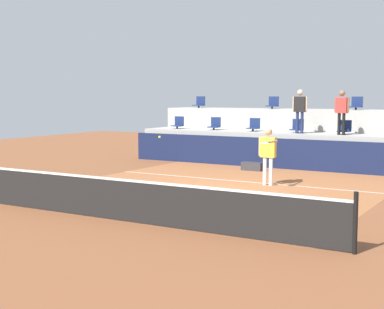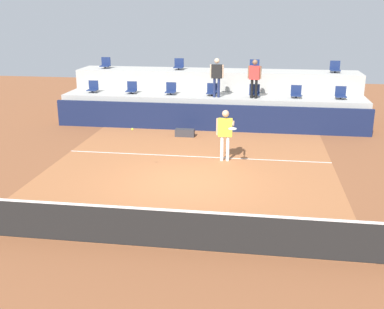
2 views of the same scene
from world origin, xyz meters
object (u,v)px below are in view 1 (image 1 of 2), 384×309
Objects in this scene: stadium_chair_upper_left at (273,104)px; equipment_bag at (252,166)px; stadium_chair_lower_mid_left at (254,126)px; tennis_player at (268,150)px; stadium_chair_lower_center at (297,127)px; spectator_in_grey at (342,108)px; stadium_chair_lower_mid_right at (345,129)px; stadium_chair_lower_far_left at (178,124)px; stadium_chair_upper_right at (357,104)px; tennis_ball at (159,137)px; stadium_chair_upper_far_left at (200,103)px; stadium_chair_lower_left at (215,125)px; spectator_leaning_on_rail at (300,107)px.

equipment_bag is at bearing -76.97° from stadium_chair_upper_left.
tennis_player is at bearing -61.40° from stadium_chair_lower_mid_left.
spectator_in_grey reaches higher than stadium_chair_lower_center.
stadium_chair_lower_mid_right reaches higher than tennis_player.
stadium_chair_upper_left reaches higher than stadium_chair_lower_mid_right.
stadium_chair_lower_far_left is 0.68× the size of equipment_bag.
stadium_chair_lower_mid_left reaches higher than equipment_bag.
stadium_chair_upper_right reaches higher than stadium_chair_lower_far_left.
stadium_chair_lower_mid_left is at bearing 91.70° from tennis_ball.
stadium_chair_lower_mid_left is 0.33× the size of spectator_in_grey.
stadium_chair_upper_right is 0.33× the size of spectator_in_grey.
stadium_chair_lower_mid_right is 1.00× the size of stadium_chair_upper_far_left.
stadium_chair_lower_left is 1.00× the size of stadium_chair_lower_mid_right.
stadium_chair_upper_far_left is 7.44m from spectator_in_grey.
stadium_chair_lower_center is 5.68m from stadium_chair_upper_far_left.
stadium_chair_upper_right reaches higher than stadium_chair_lower_center.
stadium_chair_lower_mid_left is at bearing 118.60° from tennis_player.
stadium_chair_upper_right is (7.09, 1.80, 0.85)m from stadium_chair_lower_far_left.
stadium_chair_lower_far_left is at bearing 140.98° from tennis_player.
stadium_chair_lower_mid_right reaches higher than tennis_ball.
stadium_chair_upper_far_left is 0.30× the size of tennis_player.
spectator_in_grey is (1.57, 0.00, -0.03)m from spectator_leaning_on_rail.
stadium_chair_upper_left is at bearing 132.37° from spectator_leaning_on_rail.
stadium_chair_lower_center is 1.00× the size of stadium_chair_upper_left.
stadium_chair_lower_mid_left is 7.65× the size of tennis_ball.
tennis_player is (1.00, -5.14, -0.41)m from stadium_chair_lower_center.
tennis_ball is at bearing -88.30° from stadium_chair_lower_mid_left.
stadium_chair_lower_left is at bearing 180.00° from stadium_chair_lower_mid_left.
stadium_chair_lower_far_left is 1.99m from stadium_chair_upper_far_left.
stadium_chair_lower_mid_left is at bearing 0.00° from stadium_chair_lower_far_left.
equipment_bag is at bearing -139.08° from stadium_chair_lower_mid_right.
stadium_chair_lower_left is (1.78, 0.00, 0.00)m from stadium_chair_lower_far_left.
stadium_chair_lower_mid_left is 1.00× the size of stadium_chair_upper_left.
equipment_bag is at bearing -122.11° from stadium_chair_upper_right.
stadium_chair_lower_far_left is at bearing 180.00° from stadium_chair_lower_mid_left.
stadium_chair_lower_mid_right reaches higher than equipment_bag.
spectator_in_grey reaches higher than stadium_chair_lower_left.
stadium_chair_lower_mid_right is at bearing 13.62° from spectator_leaning_on_rail.
tennis_player is at bearing -39.02° from stadium_chair_lower_far_left.
stadium_chair_lower_left is 0.32× the size of spectator_leaning_on_rail.
spectator_in_grey reaches higher than tennis_player.
stadium_chair_lower_mid_left reaches higher than tennis_player.
stadium_chair_upper_far_left is at bearing 137.81° from equipment_bag.
spectator_leaning_on_rail reaches higher than stadium_chair_upper_far_left.
spectator_in_grey is at bearing -31.54° from stadium_chair_upper_left.
stadium_chair_lower_center is 1.00× the size of stadium_chair_upper_right.
stadium_chair_upper_left is 7.58m from tennis_player.
stadium_chair_lower_mid_left is at bearing 173.92° from spectator_in_grey.
stadium_chair_lower_far_left is 5.34m from stadium_chair_lower_center.
stadium_chair_lower_mid_right is at bearing -14.16° from stadium_chair_upper_far_left.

